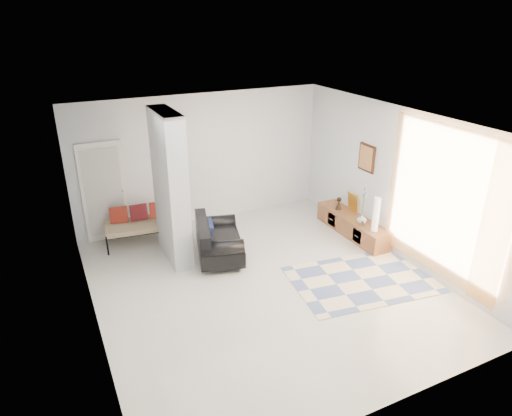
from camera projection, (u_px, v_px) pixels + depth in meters
name	position (u px, v px, depth m)	size (l,w,h in m)	color
floor	(265.00, 284.00, 7.87)	(6.00, 6.00, 0.00)	beige
ceiling	(266.00, 123.00, 6.76)	(6.00, 6.00, 0.00)	white
wall_back	(202.00, 159.00, 9.79)	(6.00, 6.00, 0.00)	silver
wall_front	(393.00, 312.00, 4.84)	(6.00, 6.00, 0.00)	silver
wall_left	(86.00, 245.00, 6.21)	(6.00, 6.00, 0.00)	silver
wall_right	(398.00, 184.00, 8.42)	(6.00, 6.00, 0.00)	silver
partition_column	(170.00, 188.00, 8.19)	(0.35, 1.20, 2.80)	#B0B5B8
hallway_door	(104.00, 192.00, 9.07)	(0.85, 0.06, 2.04)	white
curtain	(443.00, 204.00, 7.41)	(2.55, 2.55, 0.00)	#FDA742
wall_art	(367.00, 158.00, 9.05)	(0.04, 0.45, 0.55)	#3B1D10
media_console	(352.00, 225.00, 9.55)	(0.45, 1.98, 0.80)	brown
loveseat	(216.00, 240.00, 8.57)	(1.12, 1.52, 0.76)	silver
daybed	(146.00, 222.00, 9.18)	(1.75, 0.90, 0.77)	black
area_rug	(362.00, 279.00, 7.99)	(2.44, 1.63, 0.01)	beige
cylinder_lamp	(376.00, 214.00, 8.75)	(0.13, 0.13, 0.68)	silver
bronze_figurine	(339.00, 203.00, 9.77)	(0.14, 0.14, 0.27)	black
vase	(362.00, 219.00, 9.13)	(0.19, 0.19, 0.20)	silver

